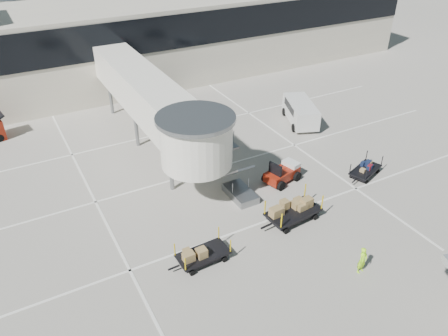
{
  "coord_description": "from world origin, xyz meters",
  "views": [
    {
      "loc": [
        -13.68,
        -15.18,
        16.9
      ],
      "look_at": [
        -2.17,
        5.85,
        2.0
      ],
      "focal_mm": 35.0,
      "sensor_mm": 36.0,
      "label": 1
    }
  ],
  "objects_px": {
    "box_cart_near": "(294,211)",
    "box_cart_far": "(203,255)",
    "minivan": "(300,110)",
    "ground_worker": "(362,260)",
    "baggage_tug": "(283,173)",
    "suitcase_cart": "(366,170)"
  },
  "relations": [
    {
      "from": "baggage_tug",
      "to": "box_cart_far",
      "type": "bearing_deg",
      "value": -166.08
    },
    {
      "from": "box_cart_far",
      "to": "ground_worker",
      "type": "relative_size",
      "value": 2.21
    },
    {
      "from": "suitcase_cart",
      "to": "minivan",
      "type": "bearing_deg",
      "value": 62.55
    },
    {
      "from": "minivan",
      "to": "ground_worker",
      "type": "bearing_deg",
      "value": -95.63
    },
    {
      "from": "suitcase_cart",
      "to": "ground_worker",
      "type": "relative_size",
      "value": 2.07
    },
    {
      "from": "baggage_tug",
      "to": "box_cart_far",
      "type": "distance_m",
      "value": 9.51
    },
    {
      "from": "baggage_tug",
      "to": "box_cart_far",
      "type": "relative_size",
      "value": 0.8
    },
    {
      "from": "baggage_tug",
      "to": "box_cart_near",
      "type": "bearing_deg",
      "value": -129.69
    },
    {
      "from": "box_cart_far",
      "to": "minivan",
      "type": "xyz_separation_m",
      "value": [
        15.2,
        11.53,
        0.64
      ]
    },
    {
      "from": "ground_worker",
      "to": "minivan",
      "type": "xyz_separation_m",
      "value": [
        8.2,
        16.22,
        0.33
      ]
    },
    {
      "from": "box_cart_far",
      "to": "ground_worker",
      "type": "height_order",
      "value": "ground_worker"
    },
    {
      "from": "baggage_tug",
      "to": "minivan",
      "type": "distance_m",
      "value": 9.82
    },
    {
      "from": "baggage_tug",
      "to": "suitcase_cart",
      "type": "distance_m",
      "value": 6.03
    },
    {
      "from": "baggage_tug",
      "to": "box_cart_near",
      "type": "relative_size",
      "value": 0.67
    },
    {
      "from": "suitcase_cart",
      "to": "minivan",
      "type": "distance_m",
      "value": 9.44
    },
    {
      "from": "box_cart_near",
      "to": "box_cart_far",
      "type": "height_order",
      "value": "box_cart_near"
    },
    {
      "from": "minivan",
      "to": "box_cart_near",
      "type": "bearing_deg",
      "value": -107.2
    },
    {
      "from": "ground_worker",
      "to": "minivan",
      "type": "height_order",
      "value": "minivan"
    },
    {
      "from": "baggage_tug",
      "to": "suitcase_cart",
      "type": "xyz_separation_m",
      "value": [
        5.59,
        -2.27,
        -0.18
      ]
    },
    {
      "from": "baggage_tug",
      "to": "suitcase_cart",
      "type": "relative_size",
      "value": 0.86
    },
    {
      "from": "suitcase_cart",
      "to": "box_cart_near",
      "type": "distance_m",
      "value": 7.6
    },
    {
      "from": "box_cart_far",
      "to": "minivan",
      "type": "height_order",
      "value": "minivan"
    }
  ]
}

